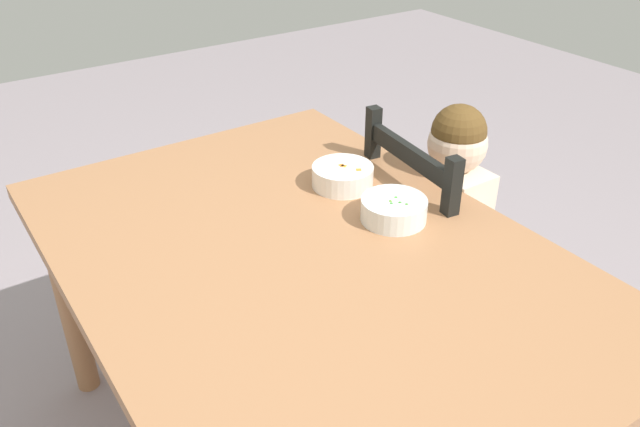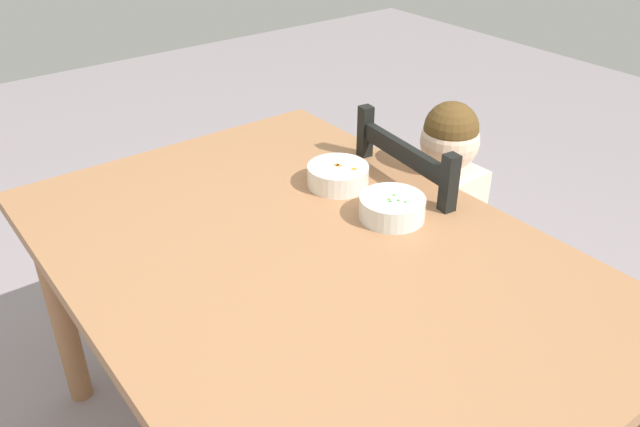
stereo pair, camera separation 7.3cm
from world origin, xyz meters
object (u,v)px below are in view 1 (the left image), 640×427
Objects in this scene: dining_chair at (438,259)px; bowl_of_peas at (394,209)px; child_figure at (443,210)px; spoon at (367,193)px; dining_table at (305,281)px; bowl_of_carrots at (343,175)px.

bowl_of_peas is at bearing -68.84° from dining_chair.
spoon is (-0.03, -0.27, 0.12)m from child_figure.
bowl_of_peas is (0.11, -0.29, 0.15)m from child_figure.
dining_chair is at bearing 100.91° from dining_table.
dining_table is 0.29m from bowl_of_peas.
dining_table is at bearing -51.10° from bowl_of_carrots.
dining_chair is 0.46m from bowl_of_peas.
dining_chair is 0.46m from bowl_of_carrots.
spoon is at bearing -97.10° from child_figure.
child_figure is at bearing 82.90° from spoon.
child_figure is 5.65× the size of bowl_of_peas.
child_figure is 6.83× the size of spoon.
bowl_of_carrots is 1.23× the size of spoon.
dining_table is at bearing -79.55° from child_figure.
spoon is (-0.03, -0.27, 0.31)m from dining_chair.
dining_table is at bearing -91.61° from bowl_of_peas.
dining_chair is 0.41m from spoon.
dining_chair is at bearing 70.81° from bowl_of_carrots.
spoon is at bearing 19.21° from bowl_of_carrots.
spoon reaches higher than dining_table.
dining_chair is (-0.11, 0.56, -0.22)m from dining_table.
dining_chair is at bearing 111.16° from bowl_of_peas.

